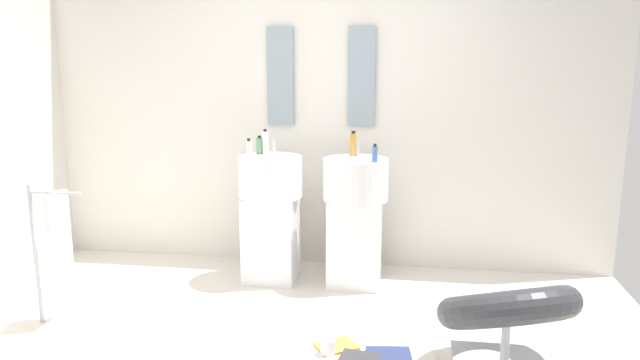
% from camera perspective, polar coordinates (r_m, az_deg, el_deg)
% --- Properties ---
extents(ground_plane, '(4.80, 3.60, 0.04)m').
position_cam_1_polar(ground_plane, '(3.81, -3.60, -16.10)').
color(ground_plane, silver).
extents(rear_partition, '(4.80, 0.10, 2.60)m').
position_cam_1_polar(rear_partition, '(5.01, 0.17, 6.53)').
color(rear_partition, silver).
rests_on(rear_partition, ground_plane).
extents(pedestal_sink_left, '(0.50, 0.50, 1.09)m').
position_cam_1_polar(pedestal_sink_left, '(4.73, -4.72, -3.12)').
color(pedestal_sink_left, white).
rests_on(pedestal_sink_left, ground_plane).
extents(pedestal_sink_right, '(0.50, 0.50, 1.09)m').
position_cam_1_polar(pedestal_sink_right, '(4.62, 3.37, -3.44)').
color(pedestal_sink_right, white).
rests_on(pedestal_sink_right, ground_plane).
extents(vanity_mirror_left, '(0.22, 0.03, 0.79)m').
position_cam_1_polar(vanity_mirror_left, '(4.98, -3.80, 9.81)').
color(vanity_mirror_left, '#8C9EA8').
extents(vanity_mirror_right, '(0.22, 0.03, 0.79)m').
position_cam_1_polar(vanity_mirror_right, '(4.89, 3.98, 9.77)').
color(vanity_mirror_right, '#8C9EA8').
extents(lounge_chair, '(1.02, 1.03, 0.65)m').
position_cam_1_polar(lounge_chair, '(3.54, 17.41, -12.25)').
color(lounge_chair, '#B7BABF').
rests_on(lounge_chair, ground_plane).
extents(towel_rack, '(0.37, 0.22, 0.95)m').
position_cam_1_polar(towel_rack, '(4.26, -23.96, -4.67)').
color(towel_rack, '#B7BABF').
rests_on(towel_rack, ground_plane).
extents(area_rug, '(1.00, 0.87, 0.01)m').
position_cam_1_polar(area_rug, '(3.70, 3.01, -16.54)').
color(area_rug, white).
rests_on(area_rug, ground_plane).
extents(magazine_ochre, '(0.30, 0.28, 0.02)m').
position_cam_1_polar(magazine_ochre, '(3.79, 1.57, -15.55)').
color(magazine_ochre, gold).
rests_on(magazine_ochre, area_rug).
extents(magazine_navy, '(0.28, 0.21, 0.02)m').
position_cam_1_polar(magazine_navy, '(3.71, 6.57, -16.22)').
color(magazine_navy, navy).
rests_on(magazine_navy, area_rug).
extents(magazine_charcoal, '(0.26, 0.23, 0.02)m').
position_cam_1_polar(magazine_charcoal, '(3.64, 3.78, -16.78)').
color(magazine_charcoal, '#38383D').
rests_on(magazine_charcoal, area_rug).
extents(coffee_mug, '(0.09, 0.09, 0.10)m').
position_cam_1_polar(coffee_mug, '(3.70, 0.77, -15.60)').
color(coffee_mug, white).
rests_on(coffee_mug, area_rug).
extents(soap_bottle_clear, '(0.04, 0.04, 0.16)m').
position_cam_1_polar(soap_bottle_clear, '(4.54, -6.78, 2.90)').
color(soap_bottle_clear, silver).
rests_on(soap_bottle_clear, pedestal_sink_left).
extents(soap_bottle_blue, '(0.04, 0.04, 0.14)m').
position_cam_1_polar(soap_bottle_blue, '(4.40, 5.25, 2.50)').
color(soap_bottle_blue, '#4C72B7').
rests_on(soap_bottle_blue, pedestal_sink_right).
extents(soap_bottle_green, '(0.05, 0.05, 0.15)m').
position_cam_1_polar(soap_bottle_green, '(4.77, -5.79, 3.28)').
color(soap_bottle_green, '#59996B').
rests_on(soap_bottle_green, pedestal_sink_left).
extents(soap_bottle_amber, '(0.06, 0.06, 0.20)m').
position_cam_1_polar(soap_bottle_amber, '(4.66, 3.20, 3.42)').
color(soap_bottle_amber, '#C68C38').
rests_on(soap_bottle_amber, pedestal_sink_right).
extents(soap_bottle_white, '(0.05, 0.05, 0.20)m').
position_cam_1_polar(soap_bottle_white, '(4.75, -5.23, 3.58)').
color(soap_bottle_white, white).
rests_on(soap_bottle_white, pedestal_sink_left).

